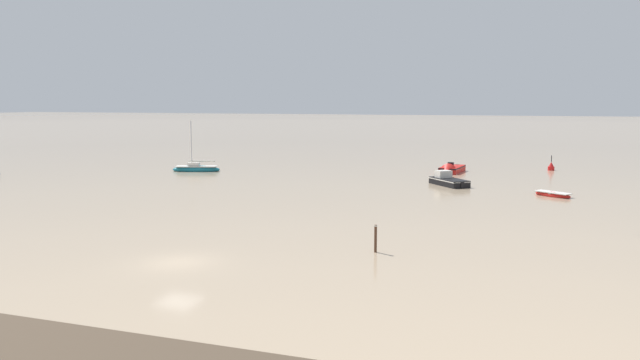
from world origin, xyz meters
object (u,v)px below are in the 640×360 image
object	(u,v)px
rowboat_moored_0	(553,195)
mooring_post_left	(376,239)
channel_buoy	(551,167)
motorboat_moored_2	(445,181)
sailboat_moored_0	(196,169)
motorboat_moored_0	(450,171)

from	to	relation	value
rowboat_moored_0	mooring_post_left	world-z (taller)	mooring_post_left
channel_buoy	mooring_post_left	bearing A→B (deg)	-101.44
mooring_post_left	motorboat_moored_2	bearing A→B (deg)	91.26
rowboat_moored_0	channel_buoy	bearing A→B (deg)	-55.96
channel_buoy	mooring_post_left	xyz separation A→B (m)	(-11.19, -55.29, 0.40)
sailboat_moored_0	mooring_post_left	distance (m)	51.67
motorboat_moored_0	channel_buoy	distance (m)	15.35
motorboat_moored_0	channel_buoy	bearing A→B (deg)	128.56
rowboat_moored_0	motorboat_moored_2	xyz separation A→B (m)	(-11.93, 5.56, 0.19)
motorboat_moored_0	mooring_post_left	size ratio (longest dim) A/B	3.46
sailboat_moored_0	motorboat_moored_2	world-z (taller)	sailboat_moored_0
sailboat_moored_0	channel_buoy	bearing A→B (deg)	-177.80
sailboat_moored_0	mooring_post_left	world-z (taller)	sailboat_moored_0
rowboat_moored_0	motorboat_moored_0	bearing A→B (deg)	-19.54
motorboat_moored_0	mooring_post_left	xyz separation A→B (m)	(1.78, -47.08, 0.54)
rowboat_moored_0	mooring_post_left	xyz separation A→B (m)	(-11.15, -29.50, 0.68)
channel_buoy	sailboat_moored_0	bearing A→B (deg)	-159.10
mooring_post_left	motorboat_moored_0	bearing A→B (deg)	92.16
motorboat_moored_0	motorboat_moored_2	size ratio (longest dim) A/B	1.11
motorboat_moored_2	mooring_post_left	distance (m)	35.08
mooring_post_left	sailboat_moored_0	bearing A→B (deg)	133.59
mooring_post_left	rowboat_moored_0	bearing A→B (deg)	69.29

